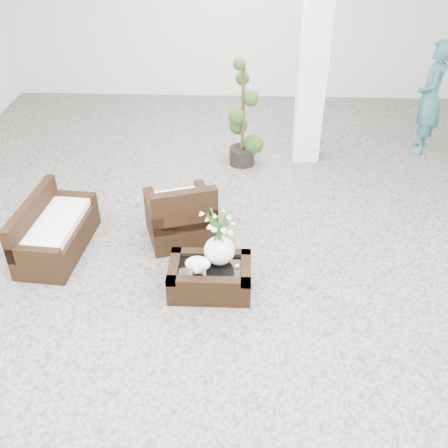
{
  "coord_description": "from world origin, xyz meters",
  "views": [
    {
      "loc": [
        0.19,
        -4.86,
        3.91
      ],
      "look_at": [
        0.0,
        -0.1,
        0.62
      ],
      "focal_mm": 41.5,
      "sensor_mm": 36.0,
      "label": 1
    }
  ],
  "objects_px": {
    "loveseat": "(55,227)",
    "topiary": "(243,114)",
    "coffee_table": "(210,278)",
    "armchair": "(180,208)"
  },
  "relations": [
    {
      "from": "coffee_table",
      "to": "loveseat",
      "type": "height_order",
      "value": "loveseat"
    },
    {
      "from": "coffee_table",
      "to": "topiary",
      "type": "relative_size",
      "value": 0.54
    },
    {
      "from": "topiary",
      "to": "loveseat",
      "type": "bearing_deg",
      "value": -133.23
    },
    {
      "from": "loveseat",
      "to": "topiary",
      "type": "height_order",
      "value": "topiary"
    },
    {
      "from": "coffee_table",
      "to": "armchair",
      "type": "bearing_deg",
      "value": 113.61
    },
    {
      "from": "coffee_table",
      "to": "topiary",
      "type": "height_order",
      "value": "topiary"
    },
    {
      "from": "armchair",
      "to": "topiary",
      "type": "xyz_separation_m",
      "value": [
        0.75,
        2.02,
        0.41
      ]
    },
    {
      "from": "loveseat",
      "to": "coffee_table",
      "type": "bearing_deg",
      "value": -103.97
    },
    {
      "from": "loveseat",
      "to": "topiary",
      "type": "bearing_deg",
      "value": -38.43
    },
    {
      "from": "loveseat",
      "to": "armchair",
      "type": "bearing_deg",
      "value": -71.82
    }
  ]
}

